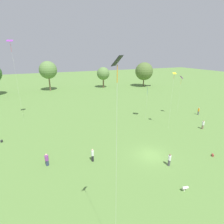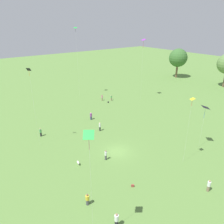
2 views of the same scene
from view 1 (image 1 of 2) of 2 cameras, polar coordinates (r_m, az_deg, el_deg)
name	(u,v)px [view 1 (image 1 of 2)]	position (r m, az deg, el deg)	size (l,w,h in m)	color
ground_plane	(151,155)	(26.78, 12.49, -13.63)	(240.00, 240.00, 0.00)	#5B843D
tree_1	(48,70)	(71.82, -20.14, 12.74)	(6.57, 6.57, 11.16)	brown
tree_2	(103,74)	(74.02, -2.89, 12.41)	(5.21, 5.21, 8.47)	brown
tree_3	(144,71)	(77.41, 10.44, 12.93)	(7.46, 7.46, 10.26)	brown
person_2	(198,111)	(46.46, 26.40, 0.26)	(0.42, 0.42, 1.79)	#4C4C51
person_5	(93,155)	(24.60, -6.37, -13.82)	(0.50, 0.50, 1.88)	#232328
person_6	(47,160)	(25.23, -20.51, -14.39)	(0.60, 0.60, 1.75)	#333D5B
person_8	(203,125)	(38.28, 27.57, -3.73)	(0.53, 0.53, 1.77)	#847056
person_9	(169,160)	(24.84, 18.23, -14.62)	(0.51, 0.51, 1.75)	#4C4C51
kite_0	(174,78)	(33.64, 19.57, 10.54)	(0.78, 0.76, 10.81)	yellow
kite_2	(148,86)	(38.07, 11.58, 8.27)	(1.76, 1.75, 7.77)	black
kite_4	(181,79)	(41.47, 21.69, 9.96)	(0.86, 1.00, 9.36)	purple
kite_5	(117,83)	(8.96, 1.68, 9.55)	(0.77, 0.78, 14.09)	black
kite_6	(10,44)	(40.72, -30.27, 18.55)	(1.16, 1.12, 16.49)	purple
dog_0	(185,188)	(21.91, 22.82, -21.87)	(0.72, 0.42, 0.60)	silver
picnic_bag_0	(2,141)	(34.72, -32.35, -8.05)	(0.33, 0.38, 0.38)	#262628
picnic_bag_1	(213,155)	(29.71, 30.02, -12.09)	(0.38, 0.43, 0.33)	#933833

